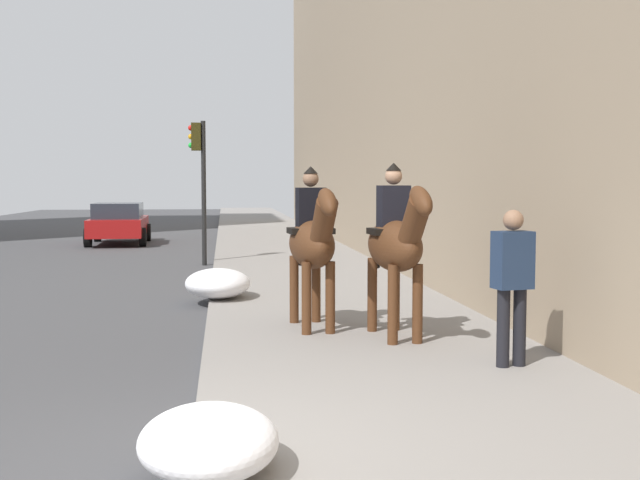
{
  "coord_description": "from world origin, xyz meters",
  "views": [
    {
      "loc": [
        -5.68,
        -0.27,
        2.1
      ],
      "look_at": [
        4.0,
        -1.45,
        1.4
      ],
      "focal_mm": 44.21,
      "sensor_mm": 36.0,
      "label": 1
    }
  ],
  "objects_px": {
    "car_mid_lane": "(119,222)",
    "traffic_light_near_curb": "(200,169)",
    "mounted_horse_near": "(313,241)",
    "mounted_horse_far": "(396,242)",
    "pedestrian_greeting": "(512,277)"
  },
  "relations": [
    {
      "from": "car_mid_lane",
      "to": "traffic_light_near_curb",
      "type": "distance_m",
      "value": 8.35
    },
    {
      "from": "mounted_horse_near",
      "to": "mounted_horse_far",
      "type": "relative_size",
      "value": 0.99
    },
    {
      "from": "car_mid_lane",
      "to": "pedestrian_greeting",
      "type": "bearing_deg",
      "value": -163.23
    },
    {
      "from": "pedestrian_greeting",
      "to": "mounted_horse_far",
      "type": "bearing_deg",
      "value": 18.08
    },
    {
      "from": "pedestrian_greeting",
      "to": "car_mid_lane",
      "type": "distance_m",
      "value": 20.94
    },
    {
      "from": "mounted_horse_near",
      "to": "mounted_horse_far",
      "type": "distance_m",
      "value": 1.25
    },
    {
      "from": "mounted_horse_near",
      "to": "car_mid_lane",
      "type": "bearing_deg",
      "value": -169.79
    },
    {
      "from": "mounted_horse_far",
      "to": "traffic_light_near_curb",
      "type": "relative_size",
      "value": 0.61
    },
    {
      "from": "mounted_horse_far",
      "to": "pedestrian_greeting",
      "type": "distance_m",
      "value": 1.93
    },
    {
      "from": "pedestrian_greeting",
      "to": "mounted_horse_near",
      "type": "bearing_deg",
      "value": 27.43
    },
    {
      "from": "car_mid_lane",
      "to": "traffic_light_near_curb",
      "type": "xyz_separation_m",
      "value": [
        -7.58,
        -3.04,
        1.73
      ]
    },
    {
      "from": "mounted_horse_far",
      "to": "car_mid_lane",
      "type": "height_order",
      "value": "mounted_horse_far"
    },
    {
      "from": "car_mid_lane",
      "to": "traffic_light_near_curb",
      "type": "relative_size",
      "value": 1.14
    },
    {
      "from": "mounted_horse_near",
      "to": "mounted_horse_far",
      "type": "xyz_separation_m",
      "value": [
        -0.77,
        -0.99,
        0.03
      ]
    },
    {
      "from": "pedestrian_greeting",
      "to": "traffic_light_near_curb",
      "type": "distance_m",
      "value": 12.86
    }
  ]
}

